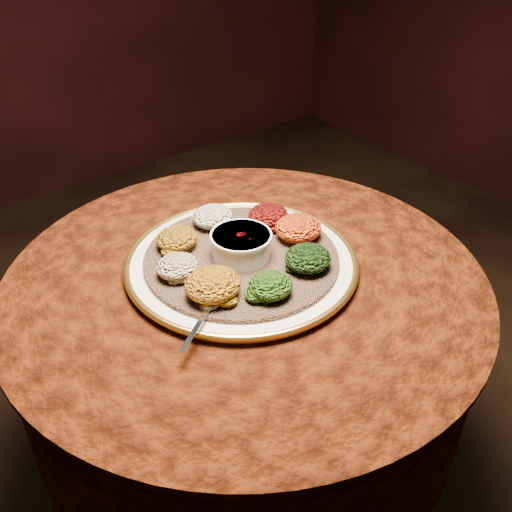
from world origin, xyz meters
TOP-DOWN VIEW (x-y plane):
  - table at (0.00, 0.00)m, footprint 0.96×0.96m
  - platter at (0.01, 0.02)m, footprint 0.52×0.52m
  - injera at (0.01, 0.02)m, footprint 0.46×0.46m
  - stew_bowl at (0.01, 0.02)m, footprint 0.12×0.12m
  - spoon at (-0.13, -0.08)m, footprint 0.13×0.09m
  - portion_ayib at (0.03, 0.16)m, footprint 0.09×0.08m
  - portion_kitfo at (0.13, 0.09)m, footprint 0.09×0.08m
  - portion_tikil at (0.14, 0.01)m, footprint 0.10×0.09m
  - portion_gomen at (0.09, -0.08)m, footprint 0.09×0.09m
  - portion_mixveg at (-0.02, -0.11)m, footprint 0.08×0.08m
  - portion_kik at (-0.11, -0.05)m, footprint 0.10×0.10m
  - portion_timatim at (-0.12, 0.05)m, footprint 0.08×0.08m
  - portion_shiro at (-0.08, 0.13)m, footprint 0.09×0.08m

SIDE VIEW (x-z plane):
  - table at x=0.00m, z-range 0.19..0.92m
  - platter at x=0.01m, z-range 0.73..0.76m
  - injera at x=0.01m, z-range 0.75..0.76m
  - spoon at x=-0.13m, z-range 0.76..0.77m
  - portion_mixveg at x=-0.02m, z-range 0.76..0.80m
  - portion_timatim at x=-0.12m, z-range 0.76..0.80m
  - portion_shiro at x=-0.08m, z-range 0.76..0.80m
  - portion_ayib at x=0.03m, z-range 0.76..0.80m
  - portion_kitfo at x=0.13m, z-range 0.76..0.80m
  - portion_gomen at x=0.09m, z-range 0.76..0.81m
  - portion_tikil at x=0.14m, z-range 0.76..0.81m
  - portion_kik at x=-0.11m, z-range 0.76..0.81m
  - stew_bowl at x=0.01m, z-range 0.77..0.82m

